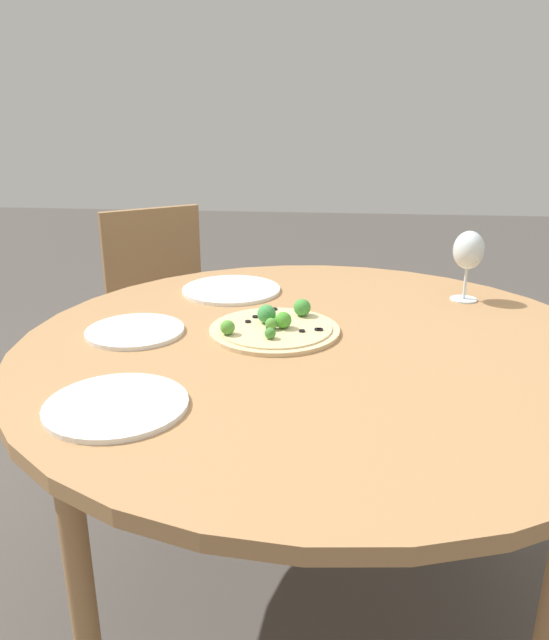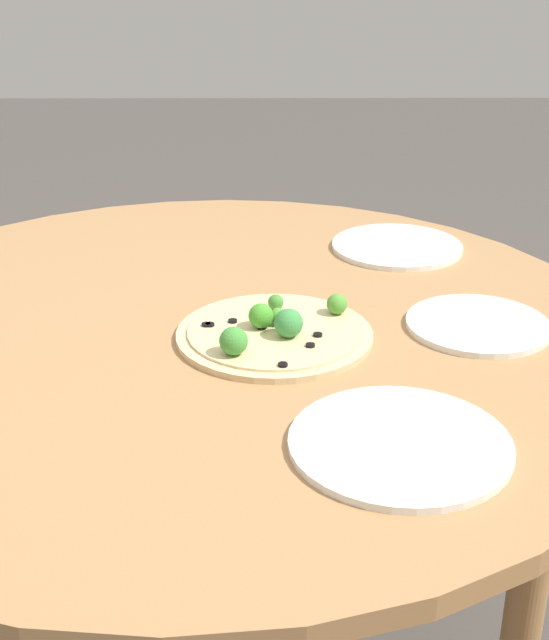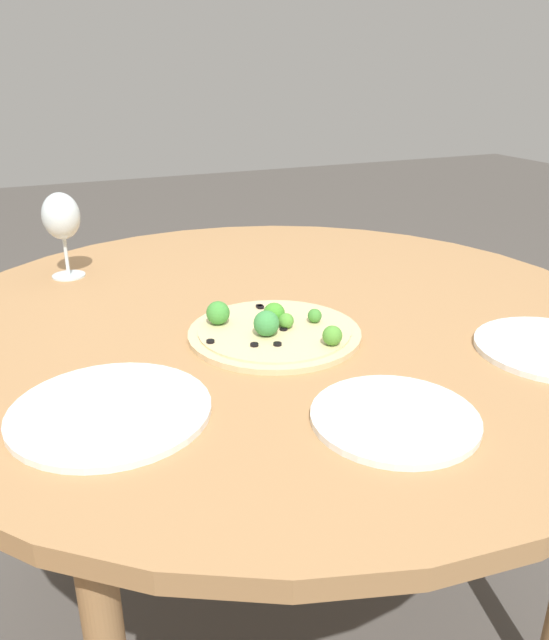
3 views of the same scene
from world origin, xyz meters
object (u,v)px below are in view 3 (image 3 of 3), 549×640
at_px(plate_near, 110,411).
at_px(plate_far, 395,418).
at_px(pizza, 273,330).
at_px(wine_glass, 61,218).

height_order(plate_near, plate_far, same).
xyz_separation_m(pizza, wine_glass, (-0.48, -0.29, 0.12)).
distance_m(pizza, wine_glass, 0.57).
relative_size(pizza, plate_near, 1.10).
distance_m(wine_glass, plate_near, 0.65).
relative_size(pizza, plate_far, 1.34).
height_order(pizza, wine_glass, wine_glass).
bearing_deg(pizza, plate_near, -63.73).
height_order(pizza, plate_near, pizza).
distance_m(wine_glass, plate_far, 0.88).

